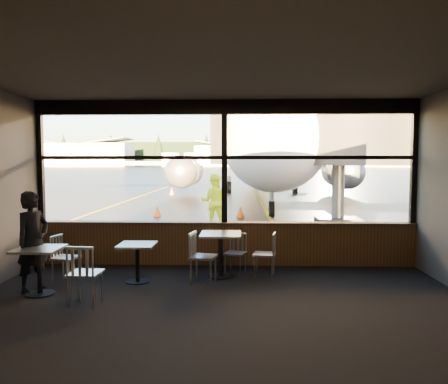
# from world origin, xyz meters

# --- Properties ---
(ground_plane) EXTENTS (520.00, 520.00, 0.00)m
(ground_plane) POSITION_xyz_m (0.00, 120.00, 0.00)
(ground_plane) COLOR black
(ground_plane) RESTS_ON ground
(carpet_floor) EXTENTS (8.00, 6.00, 0.01)m
(carpet_floor) POSITION_xyz_m (0.00, -3.00, 0.01)
(carpet_floor) COLOR black
(carpet_floor) RESTS_ON ground
(ceiling) EXTENTS (8.00, 6.00, 0.04)m
(ceiling) POSITION_xyz_m (0.00, -3.00, 3.50)
(ceiling) COLOR #38332D
(ceiling) RESTS_ON ground
(wall_back) EXTENTS (8.00, 0.04, 3.50)m
(wall_back) POSITION_xyz_m (0.00, -6.00, 1.75)
(wall_back) COLOR #504840
(wall_back) RESTS_ON ground
(window_sill) EXTENTS (8.00, 0.28, 0.90)m
(window_sill) POSITION_xyz_m (0.00, 0.00, 0.45)
(window_sill) COLOR brown
(window_sill) RESTS_ON ground
(window_header) EXTENTS (8.00, 0.18, 0.30)m
(window_header) POSITION_xyz_m (0.00, 0.00, 3.35)
(window_header) COLOR black
(window_header) RESTS_ON ground
(mullion_left) EXTENTS (0.12, 0.12, 2.60)m
(mullion_left) POSITION_xyz_m (-3.95, 0.00, 2.20)
(mullion_left) COLOR black
(mullion_left) RESTS_ON ground
(mullion_centre) EXTENTS (0.12, 0.12, 2.60)m
(mullion_centre) POSITION_xyz_m (0.00, 0.00, 2.20)
(mullion_centre) COLOR black
(mullion_centre) RESTS_ON ground
(mullion_right) EXTENTS (0.12, 0.12, 2.60)m
(mullion_right) POSITION_xyz_m (3.95, 0.00, 2.20)
(mullion_right) COLOR black
(mullion_right) RESTS_ON ground
(window_transom) EXTENTS (8.00, 0.10, 0.08)m
(window_transom) POSITION_xyz_m (0.00, 0.00, 2.30)
(window_transom) COLOR black
(window_transom) RESTS_ON ground
(airliner) EXTENTS (30.83, 36.71, 11.02)m
(airliner) POSITION_xyz_m (1.89, 20.43, 5.51)
(airliner) COLOR white
(airliner) RESTS_ON ground_plane
(jet_bridge) EXTENTS (8.66, 10.58, 4.62)m
(jet_bridge) POSITION_xyz_m (3.60, 5.50, 2.31)
(jet_bridge) COLOR #2E2E31
(jet_bridge) RESTS_ON ground_plane
(cafe_table_near) EXTENTS (0.77, 0.77, 0.85)m
(cafe_table_near) POSITION_xyz_m (-0.04, -0.98, 0.42)
(cafe_table_near) COLOR gray
(cafe_table_near) RESTS_ON carpet_floor
(cafe_table_mid) EXTENTS (0.65, 0.65, 0.72)m
(cafe_table_mid) POSITION_xyz_m (-1.55, -1.41, 0.36)
(cafe_table_mid) COLOR gray
(cafe_table_mid) RESTS_ON carpet_floor
(cafe_table_left) EXTENTS (0.72, 0.72, 0.79)m
(cafe_table_left) POSITION_xyz_m (-3.00, -2.20, 0.40)
(cafe_table_left) COLOR gray
(cafe_table_left) RESTS_ON carpet_floor
(chair_near_e) EXTENTS (0.55, 0.55, 0.86)m
(chair_near_e) POSITION_xyz_m (0.80, -0.94, 0.43)
(chair_near_e) COLOR #AAA69A
(chair_near_e) RESTS_ON carpet_floor
(chair_near_w) EXTENTS (0.60, 0.60, 0.94)m
(chair_near_w) POSITION_xyz_m (-0.34, -1.39, 0.47)
(chair_near_w) COLOR beige
(chair_near_w) RESTS_ON carpet_floor
(chair_near_n) EXTENTS (0.56, 0.56, 0.81)m
(chair_near_n) POSITION_xyz_m (0.24, -0.75, 0.41)
(chair_near_n) COLOR #ADA99C
(chair_near_n) RESTS_ON carpet_floor
(chair_mid_s) EXTENTS (0.55, 0.55, 0.96)m
(chair_mid_s) POSITION_xyz_m (-2.05, -2.68, 0.48)
(chair_mid_s) COLOR #B6B1A5
(chair_mid_s) RESTS_ON carpet_floor
(chair_mid_w) EXTENTS (0.55, 0.55, 0.87)m
(chair_mid_w) POSITION_xyz_m (-2.89, -1.39, 0.43)
(chair_mid_w) COLOR #BDB8AA
(chair_mid_w) RESTS_ON carpet_floor
(passenger) EXTENTS (0.64, 0.74, 1.71)m
(passenger) POSITION_xyz_m (-3.19, -2.00, 0.86)
(passenger) COLOR black
(passenger) RESTS_ON carpet_floor
(ground_crew) EXTENTS (0.88, 0.69, 1.81)m
(ground_crew) POSITION_xyz_m (-0.51, 4.96, 0.91)
(ground_crew) COLOR #BFF219
(ground_crew) RESTS_ON ground_plane
(cone_nose) EXTENTS (0.33, 0.33, 0.46)m
(cone_nose) POSITION_xyz_m (0.36, 8.04, 0.23)
(cone_nose) COLOR #ED4407
(cone_nose) RESTS_ON ground_plane
(cone_wing) EXTENTS (0.34, 0.34, 0.47)m
(cone_wing) POSITION_xyz_m (-4.19, 19.64, 0.23)
(cone_wing) COLOR orange
(cone_wing) RESTS_ON ground_plane
(hangar_left) EXTENTS (45.00, 18.00, 11.00)m
(hangar_left) POSITION_xyz_m (-70.00, 180.00, 5.50)
(hangar_left) COLOR silver
(hangar_left) RESTS_ON ground_plane
(hangar_mid) EXTENTS (38.00, 15.00, 10.00)m
(hangar_mid) POSITION_xyz_m (0.00, 185.00, 5.00)
(hangar_mid) COLOR silver
(hangar_mid) RESTS_ON ground_plane
(hangar_right) EXTENTS (50.00, 20.00, 12.00)m
(hangar_right) POSITION_xyz_m (60.00, 178.00, 6.00)
(hangar_right) COLOR silver
(hangar_right) RESTS_ON ground_plane
(fuel_tank_a) EXTENTS (8.00, 8.00, 6.00)m
(fuel_tank_a) POSITION_xyz_m (-30.00, 182.00, 3.00)
(fuel_tank_a) COLOR silver
(fuel_tank_a) RESTS_ON ground_plane
(fuel_tank_b) EXTENTS (8.00, 8.00, 6.00)m
(fuel_tank_b) POSITION_xyz_m (-20.00, 182.00, 3.00)
(fuel_tank_b) COLOR silver
(fuel_tank_b) RESTS_ON ground_plane
(fuel_tank_c) EXTENTS (8.00, 8.00, 6.00)m
(fuel_tank_c) POSITION_xyz_m (-10.00, 182.00, 3.00)
(fuel_tank_c) COLOR silver
(fuel_tank_c) RESTS_ON ground_plane
(treeline) EXTENTS (360.00, 3.00, 12.00)m
(treeline) POSITION_xyz_m (0.00, 210.00, 6.00)
(treeline) COLOR black
(treeline) RESTS_ON ground_plane
(cone_extra) EXTENTS (0.32, 0.32, 0.45)m
(cone_extra) POSITION_xyz_m (-2.99, 8.13, 0.22)
(cone_extra) COLOR red
(cone_extra) RESTS_ON ground_plane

